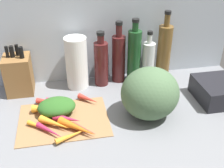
% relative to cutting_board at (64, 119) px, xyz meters
% --- Properties ---
extents(ground_plane, '(1.70, 0.80, 0.03)m').
position_rel_cutting_board_xyz_m(ground_plane, '(0.09, -0.02, -0.02)').
color(ground_plane, slate).
extents(wall_back, '(1.70, 0.03, 0.60)m').
position_rel_cutting_board_xyz_m(wall_back, '(0.09, 0.37, 0.30)').
color(wall_back, '#ADB7C1').
rests_on(wall_back, ground_plane).
extents(cutting_board, '(0.38, 0.29, 0.01)m').
position_rel_cutting_board_xyz_m(cutting_board, '(0.00, 0.00, 0.00)').
color(cutting_board, '#997047').
rests_on(cutting_board, ground_plane).
extents(carrot_0, '(0.10, 0.09, 0.02)m').
position_rel_cutting_board_xyz_m(carrot_0, '(-0.10, -0.05, 0.01)').
color(carrot_0, orange).
rests_on(carrot_0, cutting_board).
extents(carrot_1, '(0.14, 0.08, 0.03)m').
position_rel_cutting_board_xyz_m(carrot_1, '(-0.05, 0.12, 0.02)').
color(carrot_1, red).
rests_on(carrot_1, cutting_board).
extents(carrot_2, '(0.12, 0.06, 0.04)m').
position_rel_cutting_board_xyz_m(carrot_2, '(-0.08, 0.06, 0.02)').
color(carrot_2, orange).
rests_on(carrot_2, cutting_board).
extents(carrot_3, '(0.10, 0.10, 0.02)m').
position_rel_cutting_board_xyz_m(carrot_3, '(0.08, -0.10, 0.02)').
color(carrot_3, red).
rests_on(carrot_3, cutting_board).
extents(carrot_4, '(0.13, 0.05, 0.03)m').
position_rel_cutting_board_xyz_m(carrot_4, '(-0.01, 0.12, 0.02)').
color(carrot_4, '#B2264C').
rests_on(carrot_4, cutting_board).
extents(carrot_5, '(0.10, 0.09, 0.03)m').
position_rel_cutting_board_xyz_m(carrot_5, '(0.12, 0.11, 0.02)').
color(carrot_5, red).
rests_on(carrot_5, cutting_board).
extents(carrot_6, '(0.13, 0.11, 0.03)m').
position_rel_cutting_board_xyz_m(carrot_6, '(-0.04, -0.05, 0.02)').
color(carrot_6, orange).
rests_on(carrot_6, cutting_board).
extents(carrot_7, '(0.14, 0.08, 0.02)m').
position_rel_cutting_board_xyz_m(carrot_7, '(0.03, -0.13, 0.01)').
color(carrot_7, orange).
rests_on(carrot_7, cutting_board).
extents(carrot_8, '(0.11, 0.11, 0.02)m').
position_rel_cutting_board_xyz_m(carrot_8, '(-0.06, -0.09, 0.02)').
color(carrot_8, '#B2264C').
rests_on(carrot_8, cutting_board).
extents(carrot_9, '(0.16, 0.15, 0.04)m').
position_rel_cutting_board_xyz_m(carrot_9, '(0.05, -0.09, 0.02)').
color(carrot_9, orange).
rests_on(carrot_9, cutting_board).
extents(carrot_10, '(0.12, 0.08, 0.03)m').
position_rel_cutting_board_xyz_m(carrot_10, '(0.01, -0.03, 0.02)').
color(carrot_10, '#B2264C').
rests_on(carrot_10, cutting_board).
extents(carrot_greens_pile, '(0.17, 0.13, 0.07)m').
position_rel_cutting_board_xyz_m(carrot_greens_pile, '(-0.03, 0.05, 0.04)').
color(carrot_greens_pile, '#2D6023').
rests_on(carrot_greens_pile, cutting_board).
extents(winter_squash, '(0.25, 0.23, 0.23)m').
position_rel_cutting_board_xyz_m(winter_squash, '(0.37, -0.03, 0.11)').
color(winter_squash, '#4C6B47').
rests_on(winter_squash, ground_plane).
extents(knife_block, '(0.13, 0.13, 0.25)m').
position_rel_cutting_board_xyz_m(knife_block, '(-0.20, 0.28, 0.09)').
color(knife_block, brown).
rests_on(knife_block, ground_plane).
extents(paper_towel_roll, '(0.11, 0.11, 0.27)m').
position_rel_cutting_board_xyz_m(paper_towel_roll, '(0.09, 0.28, 0.13)').
color(paper_towel_roll, white).
rests_on(paper_towel_roll, ground_plane).
extents(bottle_0, '(0.07, 0.07, 0.29)m').
position_rel_cutting_board_xyz_m(bottle_0, '(0.21, 0.28, 0.12)').
color(bottle_0, '#471919').
rests_on(bottle_0, ground_plane).
extents(bottle_1, '(0.07, 0.07, 0.33)m').
position_rel_cutting_board_xyz_m(bottle_1, '(0.31, 0.30, 0.13)').
color(bottle_1, '#471919').
rests_on(bottle_1, ground_plane).
extents(bottle_2, '(0.07, 0.07, 0.34)m').
position_rel_cutting_board_xyz_m(bottle_2, '(0.38, 0.27, 0.14)').
color(bottle_2, '#19421E').
rests_on(bottle_2, ground_plane).
extents(bottle_3, '(0.07, 0.07, 0.28)m').
position_rel_cutting_board_xyz_m(bottle_3, '(0.45, 0.26, 0.11)').
color(bottle_3, silver).
rests_on(bottle_3, ground_plane).
extents(bottle_4, '(0.07, 0.07, 0.37)m').
position_rel_cutting_board_xyz_m(bottle_4, '(0.55, 0.29, 0.15)').
color(bottle_4, brown).
rests_on(bottle_4, ground_plane).
extents(dish_rack, '(0.23, 0.21, 0.09)m').
position_rel_cutting_board_xyz_m(dish_rack, '(0.75, 0.03, 0.04)').
color(dish_rack, black).
rests_on(dish_rack, ground_plane).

